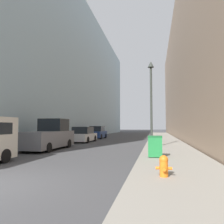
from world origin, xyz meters
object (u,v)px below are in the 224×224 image
object	(u,v)px
pickup_truck	(49,136)
parked_sedan_near	(83,135)
fire_hydrant	(164,165)
lamppost	(151,95)
trash_bin	(155,146)
parked_sedan_far	(97,133)

from	to	relation	value
pickup_truck	parked_sedan_near	size ratio (longest dim) A/B	1.22
fire_hydrant	lamppost	xyz separation A→B (m)	(-0.52, 9.06, 3.45)
trash_bin	parked_sedan_far	xyz separation A→B (m)	(-7.68, 17.23, 0.08)
pickup_truck	parked_sedan_near	distance (m)	7.30
fire_hydrant	parked_sedan_near	size ratio (longest dim) A/B	0.15
lamppost	parked_sedan_far	world-z (taller)	lamppost
parked_sedan_far	pickup_truck	bearing A→B (deg)	-89.49
fire_hydrant	trash_bin	distance (m)	4.22
trash_bin	lamppost	world-z (taller)	lamppost
lamppost	pickup_truck	bearing A→B (deg)	-169.38
fire_hydrant	trash_bin	world-z (taller)	trash_bin
trash_bin	parked_sedan_far	size ratio (longest dim) A/B	0.26
trash_bin	pickup_truck	bearing A→B (deg)	155.27
fire_hydrant	parked_sedan_near	bearing A→B (deg)	117.28
trash_bin	pickup_truck	distance (m)	8.33
fire_hydrant	lamppost	bearing A→B (deg)	93.31
pickup_truck	parked_sedan_far	bearing A→B (deg)	90.51
fire_hydrant	parked_sedan_far	xyz separation A→B (m)	(-7.95, 21.44, 0.29)
parked_sedan_near	fire_hydrant	bearing A→B (deg)	-62.72
pickup_truck	trash_bin	bearing A→B (deg)	-24.73
fire_hydrant	parked_sedan_near	world-z (taller)	parked_sedan_near
parked_sedan_near	trash_bin	bearing A→B (deg)	-55.31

